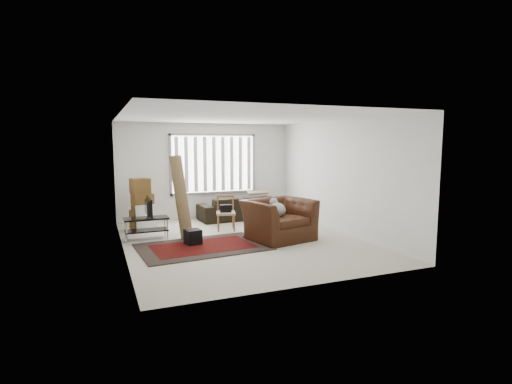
{
  "coord_description": "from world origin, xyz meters",
  "views": [
    {
      "loc": [
        -2.95,
        -8.11,
        2.16
      ],
      "look_at": [
        0.39,
        0.19,
        1.05
      ],
      "focal_mm": 28.0,
      "sensor_mm": 36.0,
      "label": 1
    }
  ],
  "objects_px": {
    "moving_boxes": "(142,205)",
    "side_chair": "(226,211)",
    "sofa": "(239,204)",
    "tv_stand": "(146,224)",
    "armchair": "(279,217)"
  },
  "relations": [
    {
      "from": "moving_boxes",
      "to": "side_chair",
      "type": "distance_m",
      "value": 2.13
    },
    {
      "from": "sofa",
      "to": "side_chair",
      "type": "relative_size",
      "value": 2.63
    },
    {
      "from": "side_chair",
      "to": "sofa",
      "type": "bearing_deg",
      "value": 73.09
    },
    {
      "from": "tv_stand",
      "to": "side_chair",
      "type": "xyz_separation_m",
      "value": [
        1.95,
        0.23,
        0.12
      ]
    },
    {
      "from": "tv_stand",
      "to": "moving_boxes",
      "type": "bearing_deg",
      "value": 88.52
    },
    {
      "from": "tv_stand",
      "to": "armchair",
      "type": "height_order",
      "value": "armchair"
    },
    {
      "from": "sofa",
      "to": "armchair",
      "type": "distance_m",
      "value": 2.62
    },
    {
      "from": "tv_stand",
      "to": "moving_boxes",
      "type": "distance_m",
      "value": 1.17
    },
    {
      "from": "tv_stand",
      "to": "sofa",
      "type": "distance_m",
      "value": 3.09
    },
    {
      "from": "side_chair",
      "to": "armchair",
      "type": "bearing_deg",
      "value": -44.76
    },
    {
      "from": "moving_boxes",
      "to": "sofa",
      "type": "bearing_deg",
      "value": 6.96
    },
    {
      "from": "tv_stand",
      "to": "armchair",
      "type": "distance_m",
      "value": 2.99
    },
    {
      "from": "side_chair",
      "to": "moving_boxes",
      "type": "bearing_deg",
      "value": 169.62
    },
    {
      "from": "moving_boxes",
      "to": "side_chair",
      "type": "height_order",
      "value": "moving_boxes"
    },
    {
      "from": "armchair",
      "to": "side_chair",
      "type": "bearing_deg",
      "value": 107.27
    }
  ]
}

